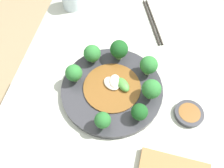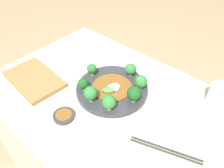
{
  "view_description": "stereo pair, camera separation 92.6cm",
  "coord_description": "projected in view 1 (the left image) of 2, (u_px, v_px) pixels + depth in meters",
  "views": [
    {
      "loc": [
        0.35,
        0.02,
        1.3
      ],
      "look_at": [
        0.01,
        -0.04,
        0.75
      ],
      "focal_mm": 35.0,
      "sensor_mm": 36.0,
      "label": 1
    },
    {
      "loc": [
        -0.45,
        0.48,
        1.37
      ],
      "look_at": [
        0.01,
        -0.04,
        0.75
      ],
      "focal_mm": 35.0,
      "sensor_mm": 36.0,
      "label": 2
    }
  ],
  "objects": [
    {
      "name": "sauce_dish",
      "position": [
        189.0,
        113.0,
        0.64
      ],
      "size": [
        0.08,
        0.08,
        0.02
      ],
      "color": "#333338",
      "rests_on": "table"
    },
    {
      "name": "broccoli_south",
      "position": [
        73.0,
        74.0,
        0.65
      ],
      "size": [
        0.05,
        0.05,
        0.06
      ],
      "color": "#70A356",
      "rests_on": "plate"
    },
    {
      "name": "broccoli_southwest",
      "position": [
        92.0,
        54.0,
        0.69
      ],
      "size": [
        0.06,
        0.06,
        0.06
      ],
      "color": "#89B76B",
      "rests_on": "plate"
    },
    {
      "name": "broccoli_east",
      "position": [
        103.0,
        120.0,
        0.57
      ],
      "size": [
        0.04,
        0.04,
        0.06
      ],
      "color": "#70A356",
      "rests_on": "plate"
    },
    {
      "name": "chopsticks",
      "position": [
        152.0,
        21.0,
        0.85
      ],
      "size": [
        0.24,
        0.1,
        0.01
      ],
      "color": "#2D2823",
      "rests_on": "table"
    },
    {
      "name": "broccoli_north",
      "position": [
        151.0,
        89.0,
        0.62
      ],
      "size": [
        0.06,
        0.06,
        0.07
      ],
      "color": "#70A356",
      "rests_on": "plate"
    },
    {
      "name": "plate",
      "position": [
        112.0,
        89.0,
        0.68
      ],
      "size": [
        0.31,
        0.31,
        0.02
      ],
      "color": "#333338",
      "rests_on": "table"
    },
    {
      "name": "broccoli_northeast",
      "position": [
        139.0,
        112.0,
        0.59
      ],
      "size": [
        0.05,
        0.05,
        0.06
      ],
      "color": "#89B76B",
      "rests_on": "plate"
    },
    {
      "name": "table",
      "position": [
        121.0,
        130.0,
        0.99
      ],
      "size": [
        1.06,
        0.73,
        0.71
      ],
      "color": "#B7BCAD",
      "rests_on": "ground_plane"
    },
    {
      "name": "broccoli_northwest",
      "position": [
        149.0,
        65.0,
        0.66
      ],
      "size": [
        0.06,
        0.06,
        0.07
      ],
      "color": "#89B76B",
      "rests_on": "plate"
    },
    {
      "name": "stirfry_center",
      "position": [
        114.0,
        86.0,
        0.66
      ],
      "size": [
        0.18,
        0.18,
        0.02
      ],
      "color": "brown",
      "rests_on": "plate"
    },
    {
      "name": "broccoli_west",
      "position": [
        119.0,
        49.0,
        0.69
      ],
      "size": [
        0.06,
        0.06,
        0.07
      ],
      "color": "#70A356",
      "rests_on": "plate"
    },
    {
      "name": "ground_plane",
      "position": [
        119.0,
        150.0,
        1.29
      ],
      "size": [
        8.0,
        8.0,
        0.0
      ],
      "primitive_type": "plane",
      "color": "#9E8460"
    }
  ]
}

